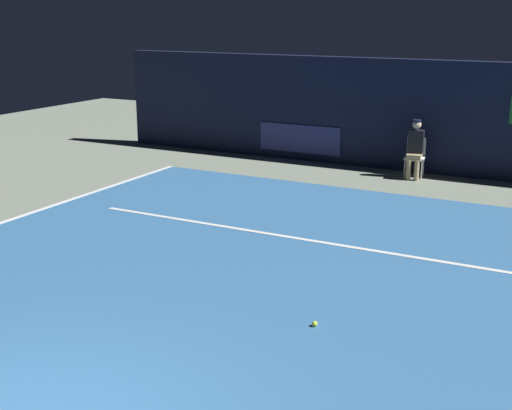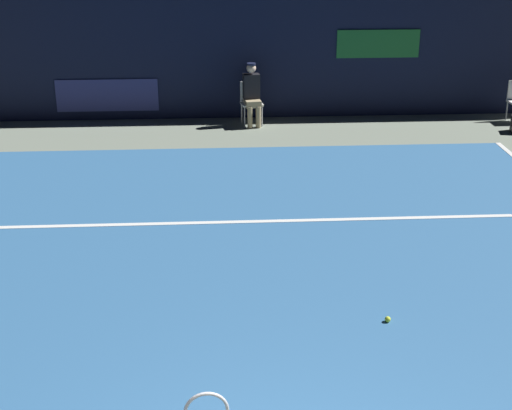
{
  "view_description": "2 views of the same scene",
  "coord_description": "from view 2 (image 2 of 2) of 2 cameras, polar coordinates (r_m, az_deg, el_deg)",
  "views": [
    {
      "loc": [
        4.47,
        -3.55,
        3.68
      ],
      "look_at": [
        -0.41,
        5.66,
        0.78
      ],
      "focal_mm": 49.2,
      "sensor_mm": 36.0,
      "label": 1
    },
    {
      "loc": [
        -0.46,
        -3.72,
        4.48
      ],
      "look_at": [
        0.08,
        5.53,
        0.7
      ],
      "focal_mm": 52.67,
      "sensor_mm": 36.0,
      "label": 2
    }
  ],
  "objects": [
    {
      "name": "ground_plane",
      "position": [
        9.47,
        -0.18,
        -6.08
      ],
      "size": [
        31.35,
        31.35,
        0.0
      ],
      "primitive_type": "plane",
      "color": "gray"
    },
    {
      "name": "back_wall",
      "position": [
        16.61,
        -1.77,
        11.1
      ],
      "size": [
        15.69,
        0.33,
        2.6
      ],
      "color": "#141933",
      "rests_on": "ground"
    },
    {
      "name": "tennis_ball",
      "position": [
        8.78,
        9.97,
        -8.54
      ],
      "size": [
        0.07,
        0.07,
        0.07
      ],
      "primitive_type": "sphere",
      "color": "#CCE033",
      "rests_on": "court_surface"
    },
    {
      "name": "court_surface",
      "position": [
        9.46,
        -0.18,
        -6.05
      ],
      "size": [
        10.44,
        11.21,
        0.01
      ],
      "primitive_type": "cube",
      "color": "#336699",
      "rests_on": "ground"
    },
    {
      "name": "line_judge_on_chair",
      "position": [
        16.03,
        -0.32,
        8.47
      ],
      "size": [
        0.49,
        0.57,
        1.32
      ],
      "color": "white",
      "rests_on": "ground"
    },
    {
      "name": "line_service",
      "position": [
        11.22,
        -0.74,
        -1.28
      ],
      "size": [
        8.14,
        0.1,
        0.01
      ],
      "primitive_type": "cube",
      "color": "white",
      "rests_on": "court_surface"
    }
  ]
}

